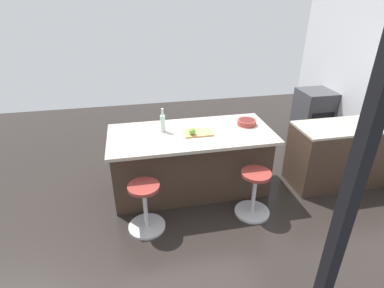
# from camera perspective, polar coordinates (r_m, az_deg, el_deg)

# --- Properties ---
(ground_plane) EXTENTS (7.65, 7.65, 0.00)m
(ground_plane) POSITION_cam_1_polar(r_m,az_deg,el_deg) (4.32, 0.81, -9.11)
(ground_plane) COLOR black
(sink_cabinet) EXTENTS (2.43, 0.60, 1.18)m
(sink_cabinet) POSITION_cam_1_polar(r_m,az_deg,el_deg) (5.14, 30.73, -1.03)
(sink_cabinet) COLOR #38281E
(sink_cabinet) RESTS_ON ground_plane
(oven_range) EXTENTS (0.60, 0.61, 0.87)m
(oven_range) POSITION_cam_1_polar(r_m,az_deg,el_deg) (6.26, 21.76, 5.42)
(oven_range) COLOR #38383D
(oven_range) RESTS_ON ground_plane
(kitchen_island) EXTENTS (2.11, 0.97, 0.90)m
(kitchen_island) POSITION_cam_1_polar(r_m,az_deg,el_deg) (4.15, -0.27, -3.22)
(kitchen_island) COLOR #38281E
(kitchen_island) RESTS_ON ground_plane
(stool_by_window) EXTENTS (0.44, 0.44, 0.61)m
(stool_by_window) POSITION_cam_1_polar(r_m,az_deg,el_deg) (3.89, 11.50, -9.22)
(stool_by_window) COLOR #B7B7BC
(stool_by_window) RESTS_ON ground_plane
(stool_middle) EXTENTS (0.44, 0.44, 0.61)m
(stool_middle) POSITION_cam_1_polar(r_m,az_deg,el_deg) (3.64, -8.69, -11.80)
(stool_middle) COLOR #B7B7BC
(stool_middle) RESTS_ON ground_plane
(cutting_board) EXTENTS (0.36, 0.24, 0.02)m
(cutting_board) POSITION_cam_1_polar(r_m,az_deg,el_deg) (3.88, 1.13, 2.13)
(cutting_board) COLOR tan
(cutting_board) RESTS_ON kitchen_island
(apple_green) EXTENTS (0.09, 0.09, 0.09)m
(apple_green) POSITION_cam_1_polar(r_m,az_deg,el_deg) (3.79, 0.05, 2.40)
(apple_green) COLOR #609E2D
(apple_green) RESTS_ON cutting_board
(water_bottle) EXTENTS (0.06, 0.06, 0.31)m
(water_bottle) POSITION_cam_1_polar(r_m,az_deg,el_deg) (3.90, -5.48, 3.99)
(water_bottle) COLOR silver
(water_bottle) RESTS_ON kitchen_island
(fruit_bowl) EXTENTS (0.25, 0.25, 0.07)m
(fruit_bowl) POSITION_cam_1_polar(r_m,az_deg,el_deg) (4.18, 10.18, 4.08)
(fruit_bowl) COLOR #993833
(fruit_bowl) RESTS_ON kitchen_island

